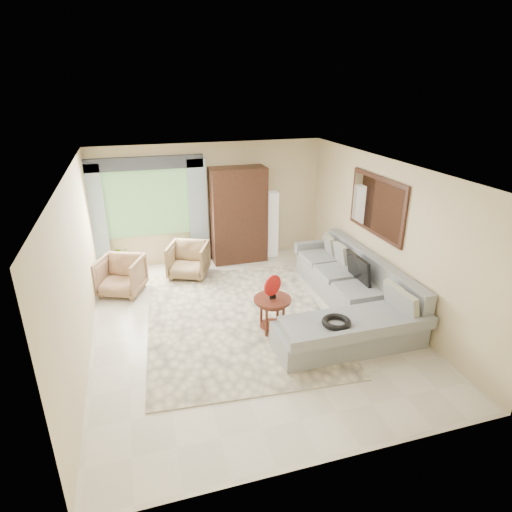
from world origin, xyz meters
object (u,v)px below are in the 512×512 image
object	(u,v)px
potted_plant	(119,259)
armchair_left	(121,276)
coffee_table	(272,314)
floor_lamp	(272,224)
tv_screen	(359,268)
sectional_sofa	(349,298)
armoire	(238,215)
armchair_right	(188,260)

from	to	relation	value
potted_plant	armchair_left	bearing A→B (deg)	-87.94
coffee_table	floor_lamp	xyz separation A→B (m)	(1.04, 3.15, 0.43)
tv_screen	potted_plant	xyz separation A→B (m)	(-4.10, 2.79, -0.44)
sectional_sofa	floor_lamp	xyz separation A→B (m)	(-0.43, 2.96, 0.47)
tv_screen	floor_lamp	size ratio (longest dim) A/B	0.49
armchair_left	armoire	xyz separation A→B (m)	(2.56, 0.97, 0.69)
potted_plant	floor_lamp	size ratio (longest dim) A/B	0.38
sectional_sofa	tv_screen	distance (m)	0.56
coffee_table	sectional_sofa	bearing A→B (deg)	7.52
armchair_left	potted_plant	world-z (taller)	armchair_left
coffee_table	armchair_right	distance (m)	2.71
sectional_sofa	floor_lamp	size ratio (longest dim) A/B	2.31
tv_screen	armchair_right	world-z (taller)	tv_screen
potted_plant	coffee_table	bearing A→B (deg)	-53.73
coffee_table	armoire	bearing A→B (deg)	85.50
potted_plant	floor_lamp	distance (m)	3.43
sectional_sofa	armoire	xyz separation A→B (m)	(-1.23, 2.90, 0.77)
tv_screen	armoire	bearing A→B (deg)	119.32
sectional_sofa	coffee_table	size ratio (longest dim) A/B	5.75
armchair_right	floor_lamp	distance (m)	2.15
coffee_table	potted_plant	distance (m)	3.98
coffee_table	armchair_right	world-z (taller)	armchair_right
armchair_right	floor_lamp	size ratio (longest dim) A/B	0.52
armchair_left	armchair_right	world-z (taller)	armchair_left
potted_plant	floor_lamp	bearing A→B (deg)	-1.01
coffee_table	floor_lamp	distance (m)	3.35
sectional_sofa	tv_screen	bearing A→B (deg)	40.32
armoire	armchair_left	bearing A→B (deg)	-159.22
armchair_left	floor_lamp	world-z (taller)	floor_lamp
coffee_table	armchair_left	xyz separation A→B (m)	(-2.32, 2.12, 0.04)
armchair_left	armchair_right	xyz separation A→B (m)	(1.34, 0.41, -0.00)
potted_plant	armoire	size ratio (longest dim) A/B	0.27
sectional_sofa	armchair_left	world-z (taller)	sectional_sofa
armchair_left	potted_plant	bearing A→B (deg)	115.48
armoire	floor_lamp	world-z (taller)	armoire
armchair_left	armchair_right	distance (m)	1.40
coffee_table	armchair_left	world-z (taller)	armchair_left
tv_screen	coffee_table	world-z (taller)	tv_screen
coffee_table	potted_plant	xyz separation A→B (m)	(-2.36, 3.21, -0.03)
floor_lamp	armoire	bearing A→B (deg)	-175.71
tv_screen	armchair_right	distance (m)	3.46
tv_screen	floor_lamp	distance (m)	2.82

